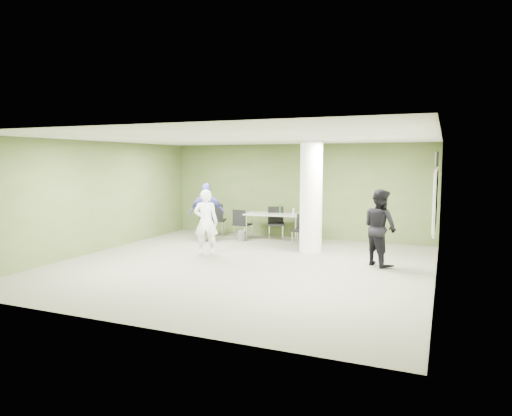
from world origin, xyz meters
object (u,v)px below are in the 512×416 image
at_px(folding_table, 274,215).
at_px(chair_back_left, 216,217).
at_px(man_black, 380,227).
at_px(woman_white, 206,222).
at_px(man_blue, 207,213).

relative_size(folding_table, chair_back_left, 1.67).
relative_size(chair_back_left, man_black, 0.59).
xyz_separation_m(chair_back_left, woman_white, (1.01, -2.46, 0.21)).
distance_m(chair_back_left, man_black, 5.51).
bearing_deg(folding_table, man_blue, -152.13).
bearing_deg(man_black, folding_table, 9.48).
xyz_separation_m(man_black, man_blue, (-4.91, 1.10, -0.01)).
bearing_deg(man_black, woman_white, 48.53).
bearing_deg(chair_back_left, folding_table, 168.66).
xyz_separation_m(woman_white, man_black, (4.11, 0.43, 0.04)).
height_order(chair_back_left, man_blue, man_blue).
distance_m(folding_table, man_black, 3.92).
relative_size(chair_back_left, man_blue, 0.60).
bearing_deg(folding_table, woman_white, -112.38).
xyz_separation_m(chair_back_left, man_black, (5.12, -2.03, 0.26)).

